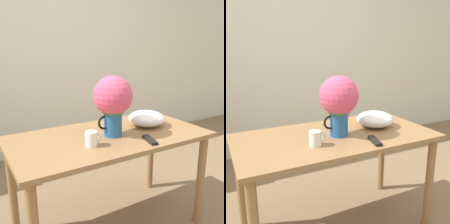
# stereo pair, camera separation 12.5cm
# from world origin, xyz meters

# --- Properties ---
(wall_back) EXTENTS (8.00, 0.05, 2.60)m
(wall_back) POSITION_xyz_m (0.00, 1.92, 1.30)
(wall_back) COLOR silver
(wall_back) RESTS_ON ground_plane
(table) EXTENTS (1.40, 0.73, 0.76)m
(table) POSITION_xyz_m (-0.14, 0.20, 0.65)
(table) COLOR olive
(table) RESTS_ON ground_plane
(flower_vase) EXTENTS (0.27, 0.27, 0.42)m
(flower_vase) POSITION_xyz_m (-0.13, 0.18, 1.01)
(flower_vase) COLOR #235B9E
(flower_vase) RESTS_ON table
(coffee_mug) EXTENTS (0.11, 0.08, 0.10)m
(coffee_mug) POSITION_xyz_m (-0.34, 0.08, 0.81)
(coffee_mug) COLOR white
(coffee_mug) RESTS_ON table
(white_bowl) EXTENTS (0.28, 0.28, 0.12)m
(white_bowl) POSITION_xyz_m (0.22, 0.24, 0.82)
(white_bowl) COLOR white
(white_bowl) RESTS_ON table
(remote_control) EXTENTS (0.08, 0.17, 0.02)m
(remote_control) POSITION_xyz_m (0.02, -0.05, 0.77)
(remote_control) COLOR black
(remote_control) RESTS_ON table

